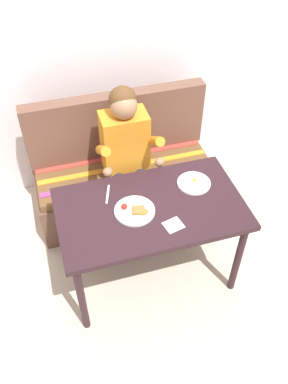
# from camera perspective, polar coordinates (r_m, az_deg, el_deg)

# --- Properties ---
(ground_plane) EXTENTS (8.00, 8.00, 0.00)m
(ground_plane) POSITION_cam_1_polar(r_m,az_deg,el_deg) (3.16, 0.78, -11.20)
(ground_plane) COLOR beige
(back_wall) EXTENTS (4.40, 0.10, 2.60)m
(back_wall) POSITION_cam_1_polar(r_m,az_deg,el_deg) (3.28, -5.92, 20.85)
(back_wall) COLOR silver
(back_wall) RESTS_ON ground
(table) EXTENTS (1.20, 0.70, 0.73)m
(table) POSITION_cam_1_polar(r_m,az_deg,el_deg) (2.65, 0.92, -3.30)
(table) COLOR black
(table) RESTS_ON ground
(couch) EXTENTS (1.44, 0.56, 1.00)m
(couch) POSITION_cam_1_polar(r_m,az_deg,el_deg) (3.39, -2.93, 2.31)
(couch) COLOR brown
(couch) RESTS_ON ground
(person) EXTENTS (0.45, 0.61, 1.21)m
(person) POSITION_cam_1_polar(r_m,az_deg,el_deg) (3.00, -2.40, 5.96)
(person) COLOR orange
(person) RESTS_ON ground
(plate_breakfast) EXTENTS (0.26, 0.26, 0.05)m
(plate_breakfast) POSITION_cam_1_polar(r_m,az_deg,el_deg) (2.55, -1.29, -2.64)
(plate_breakfast) COLOR white
(plate_breakfast) RESTS_ON table
(plate_eggs) EXTENTS (0.23, 0.23, 0.04)m
(plate_eggs) POSITION_cam_1_polar(r_m,az_deg,el_deg) (2.75, 7.04, 1.26)
(plate_eggs) COLOR white
(plate_eggs) RESTS_ON table
(napkin) EXTENTS (0.13, 0.12, 0.01)m
(napkin) POSITION_cam_1_polar(r_m,az_deg,el_deg) (2.48, 4.15, -4.68)
(napkin) COLOR silver
(napkin) RESTS_ON table
(fork) EXTENTS (0.07, 0.17, 0.00)m
(fork) POSITION_cam_1_polar(r_m,az_deg,el_deg) (2.67, -5.13, -0.30)
(fork) COLOR silver
(fork) RESTS_ON table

